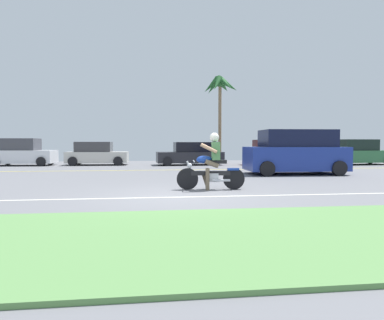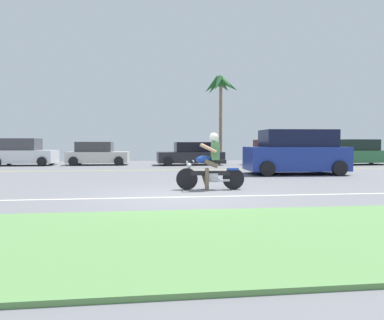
{
  "view_description": "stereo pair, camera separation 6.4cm",
  "coord_description": "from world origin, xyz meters",
  "views": [
    {
      "loc": [
        -0.87,
        -8.97,
        1.39
      ],
      "look_at": [
        0.79,
        4.49,
        0.72
      ],
      "focal_mm": 32.26,
      "sensor_mm": 36.0,
      "label": 1
    },
    {
      "loc": [
        -0.8,
        -8.97,
        1.39
      ],
      "look_at": [
        0.79,
        4.49,
        0.72
      ],
      "focal_mm": 32.26,
      "sensor_mm": 36.0,
      "label": 2
    }
  ],
  "objects": [
    {
      "name": "ground",
      "position": [
        0.0,
        3.0,
        -0.02
      ],
      "size": [
        56.0,
        30.0,
        0.04
      ],
      "primitive_type": "cube",
      "color": "slate"
    },
    {
      "name": "grass_median",
      "position": [
        0.0,
        -4.1,
        0.03
      ],
      "size": [
        56.0,
        3.8,
        0.06
      ],
      "primitive_type": "cube",
      "color": "#5B8C4C",
      "rests_on": "ground"
    },
    {
      "name": "lane_line_near",
      "position": [
        0.0,
        -0.22,
        0.0
      ],
      "size": [
        50.4,
        0.12,
        0.01
      ],
      "primitive_type": "cube",
      "color": "silver",
      "rests_on": "ground"
    },
    {
      "name": "lane_line_far",
      "position": [
        0.0,
        8.7,
        0.0
      ],
      "size": [
        50.4,
        0.12,
        0.01
      ],
      "primitive_type": "cube",
      "color": "yellow",
      "rests_on": "ground"
    },
    {
      "name": "motorcyclist",
      "position": [
        0.96,
        1.12,
        0.72
      ],
      "size": [
        2.03,
        0.66,
        1.7
      ],
      "color": "black",
      "rests_on": "ground"
    },
    {
      "name": "suv_nearby",
      "position": [
        5.62,
        5.75,
        0.96
      ],
      "size": [
        4.57,
        2.36,
        1.97
      ],
      "color": "navy",
      "rests_on": "ground"
    },
    {
      "name": "parked_car_0",
      "position": [
        -8.65,
        13.41,
        0.77
      ],
      "size": [
        3.77,
        1.98,
        1.67
      ],
      "color": "silver",
      "rests_on": "ground"
    },
    {
      "name": "parked_car_1",
      "position": [
        -4.19,
        13.39,
        0.69
      ],
      "size": [
        3.79,
        1.95,
        1.46
      ],
      "color": "beige",
      "rests_on": "ground"
    },
    {
      "name": "parked_car_2",
      "position": [
        1.72,
        12.72,
        0.68
      ],
      "size": [
        4.22,
        2.1,
        1.44
      ],
      "color": "#232328",
      "rests_on": "ground"
    },
    {
      "name": "parked_car_3",
      "position": [
        7.11,
        12.02,
        0.74
      ],
      "size": [
        4.16,
        1.97,
        1.59
      ],
      "color": "#AD1E1E",
      "rests_on": "ground"
    },
    {
      "name": "parked_car_4",
      "position": [
        12.49,
        11.72,
        0.75
      ],
      "size": [
        4.05,
        2.05,
        1.62
      ],
      "color": "#2D663D",
      "rests_on": "ground"
    },
    {
      "name": "palm_tree_0",
      "position": [
        4.18,
        15.52,
        5.23
      ],
      "size": [
        2.67,
        2.5,
        6.19
      ],
      "color": "#846B4C",
      "rests_on": "ground"
    }
  ]
}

